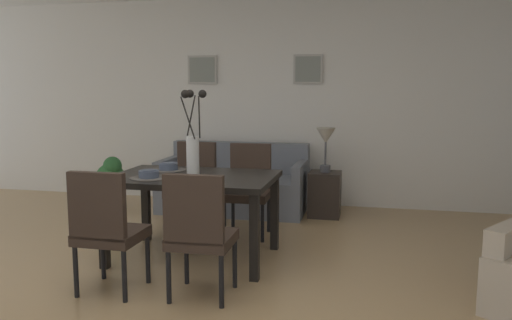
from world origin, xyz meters
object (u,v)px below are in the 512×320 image
(bowl_near_right, at_px, (168,166))
(dining_chair_far_left, at_px, (199,230))
(dining_chair_near_left, at_px, (106,226))
(potted_plant, at_px, (111,181))
(centerpiece_vase, at_px, (193,143))
(bowl_near_left, at_px, (149,173))
(side_table, at_px, (325,194))
(framed_picture_center, at_px, (308,69))
(dining_chair_near_right, at_px, (193,182))
(sofa, at_px, (235,187))
(table_lamp, at_px, (326,140))
(dining_table, at_px, (193,185))
(dining_chair_far_right, at_px, (249,185))
(framed_picture_left, at_px, (202,70))

(bowl_near_right, bearing_deg, dining_chair_far_left, -58.33)
(dining_chair_near_left, xyz_separation_m, potted_plant, (-1.22, 2.35, -0.14))
(dining_chair_near_left, height_order, centerpiece_vase, centerpiece_vase)
(dining_chair_far_left, distance_m, bowl_near_left, 0.96)
(side_table, relative_size, potted_plant, 0.78)
(dining_chair_near_left, height_order, framed_picture_center, framed_picture_center)
(dining_chair_near_right, xyz_separation_m, bowl_near_right, (0.00, -0.66, 0.27))
(bowl_near_right, height_order, side_table, bowl_near_right)
(sofa, xyz_separation_m, table_lamp, (1.10, -0.08, 0.61))
(side_table, bearing_deg, dining_table, -118.85)
(dining_chair_far_right, bearing_deg, dining_chair_far_left, -88.06)
(side_table, distance_m, table_lamp, 0.63)
(centerpiece_vase, bearing_deg, dining_chair_far_left, -68.20)
(sofa, bearing_deg, table_lamp, -4.02)
(bowl_near_right, height_order, potted_plant, bowl_near_right)
(dining_table, distance_m, sofa, 1.88)
(bowl_near_left, height_order, table_lamp, table_lamp)
(dining_chair_far_right, xyz_separation_m, centerpiece_vase, (-0.28, -0.85, 0.51))
(dining_chair_far_left, bearing_deg, sofa, 99.97)
(dining_chair_near_right, bearing_deg, sofa, 79.16)
(bowl_near_right, distance_m, side_table, 2.08)
(side_table, bearing_deg, sofa, 175.98)
(framed_picture_left, bearing_deg, side_table, -18.66)
(dining_chair_far_left, bearing_deg, centerpiece_vase, 111.80)
(framed_picture_left, bearing_deg, dining_chair_far_left, -72.07)
(dining_chair_far_right, distance_m, table_lamp, 1.20)
(dining_table, bearing_deg, table_lamp, 61.15)
(dining_table, bearing_deg, bowl_near_right, 145.98)
(bowl_near_right, relative_size, potted_plant, 0.25)
(centerpiece_vase, bearing_deg, bowl_near_right, 146.22)
(sofa, bearing_deg, bowl_near_right, -96.45)
(dining_chair_near_right, xyz_separation_m, dining_chair_far_left, (0.66, -1.73, 0.00))
(dining_chair_near_left, relative_size, centerpiece_vase, 1.25)
(bowl_near_right, distance_m, potted_plant, 1.80)
(bowl_near_right, relative_size, framed_picture_left, 0.44)
(dining_chair_near_right, height_order, bowl_near_right, dining_chair_near_right)
(dining_chair_far_right, bearing_deg, centerpiece_vase, -108.44)
(sofa, bearing_deg, centerpiece_vase, -85.91)
(bowl_near_left, bearing_deg, framed_picture_center, 68.48)
(dining_table, height_order, dining_chair_near_left, dining_chair_near_left)
(dining_chair_near_left, bearing_deg, table_lamp, 63.80)
(dining_chair_far_left, distance_m, framed_picture_left, 3.55)
(dining_chair_near_right, height_order, framed_picture_left, framed_picture_left)
(dining_chair_near_left, height_order, bowl_near_left, dining_chair_near_left)
(dining_chair_near_left, relative_size, dining_chair_far_left, 1.00)
(dining_chair_far_left, bearing_deg, dining_chair_near_right, 110.83)
(bowl_near_right, height_order, table_lamp, table_lamp)
(bowl_near_right, xyz_separation_m, table_lamp, (1.29, 1.55, 0.11))
(centerpiece_vase, bearing_deg, potted_plant, 137.34)
(dining_chair_far_left, bearing_deg, dining_table, 111.88)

